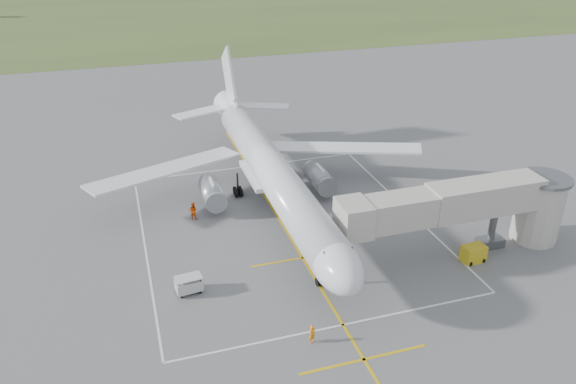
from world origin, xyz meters
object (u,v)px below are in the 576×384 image
object	(u,v)px
jet_bridge	(476,207)
ramp_worker_nose	(312,334)
gpu_unit	(473,254)
baggage_cart	(189,285)
ramp_worker_wing	(193,211)
airliner	(271,170)

from	to	relation	value
jet_bridge	ramp_worker_nose	world-z (taller)	jet_bridge
gpu_unit	baggage_cart	xyz separation A→B (m)	(-25.93, 3.07, 0.01)
ramp_worker_nose	ramp_worker_wing	size ratio (longest dim) A/B	0.81
airliner	ramp_worker_nose	distance (m)	22.37
jet_bridge	ramp_worker_wing	world-z (taller)	jet_bridge
ramp_worker_wing	baggage_cart	bearing A→B (deg)	108.18
airliner	gpu_unit	bearing A→B (deg)	-46.77
airliner	ramp_worker_wing	xyz separation A→B (m)	(-8.62, -0.16, -3.43)
baggage_cart	airliner	bearing A→B (deg)	43.70
airliner	gpu_unit	distance (m)	22.18
gpu_unit	baggage_cart	bearing A→B (deg)	168.59
airliner	jet_bridge	bearing A→B (deg)	-42.19
airliner	gpu_unit	world-z (taller)	airliner
ramp_worker_nose	ramp_worker_wing	world-z (taller)	ramp_worker_wing
airliner	ramp_worker_nose	size ratio (longest dim) A/B	29.88
airliner	jet_bridge	xyz separation A→B (m)	(15.72, -14.25, 0.35)
airliner	ramp_worker_nose	xyz separation A→B (m)	(-2.99, -21.87, -3.61)
airliner	ramp_worker_wing	world-z (taller)	airliner
airliner	baggage_cart	bearing A→B (deg)	-130.34
jet_bridge	baggage_cart	bearing A→B (deg)	177.05
gpu_unit	ramp_worker_wing	size ratio (longest dim) A/B	1.15
baggage_cart	ramp_worker_wing	bearing A→B (deg)	73.70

